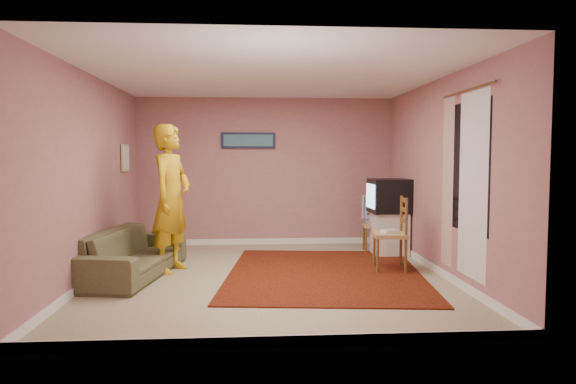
{
  "coord_description": "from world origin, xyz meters",
  "views": [
    {
      "loc": [
        -0.22,
        -6.61,
        1.57
      ],
      "look_at": [
        0.27,
        0.6,
        1.07
      ],
      "focal_mm": 32.0,
      "sensor_mm": 36.0,
      "label": 1
    }
  ],
  "objects": [
    {
      "name": "window",
      "position": [
        2.24,
        -0.9,
        1.45
      ],
      "size": [
        0.01,
        1.1,
        1.5
      ],
      "primitive_type": "cube",
      "color": "black",
      "rests_on": "wall_right"
    },
    {
      "name": "baseboard_back",
      "position": [
        0.0,
        2.49,
        0.05
      ],
      "size": [
        4.5,
        0.02,
        0.1
      ],
      "primitive_type": "cube",
      "color": "white",
      "rests_on": "ground"
    },
    {
      "name": "chair_b",
      "position": [
        1.65,
        0.26,
        0.62
      ],
      "size": [
        0.49,
        0.51,
        0.55
      ],
      "rotation": [
        0.0,
        0.0,
        -1.69
      ],
      "color": "tan",
      "rests_on": "ground"
    },
    {
      "name": "blue_throw",
      "position": [
        1.79,
        1.84,
        0.72
      ],
      "size": [
        0.37,
        0.05,
        0.39
      ],
      "primitive_type": "cube",
      "color": "#8EA9E9",
      "rests_on": "chair_a"
    },
    {
      "name": "tv_cabinet",
      "position": [
        1.95,
        1.38,
        0.34
      ],
      "size": [
        0.53,
        0.48,
        0.68
      ],
      "primitive_type": "cube",
      "color": "silver",
      "rests_on": "ground"
    },
    {
      "name": "dvd_player",
      "position": [
        1.79,
        1.65,
        0.49
      ],
      "size": [
        0.38,
        0.27,
        0.06
      ],
      "primitive_type": "cube",
      "rotation": [
        0.0,
        0.0,
        -0.02
      ],
      "color": "#A6A6AB",
      "rests_on": "chair_a"
    },
    {
      "name": "area_rug",
      "position": [
        0.73,
        0.12,
        0.01
      ],
      "size": [
        2.86,
        3.43,
        0.02
      ],
      "primitive_type": "cube",
      "rotation": [
        0.0,
        0.0,
        -0.1
      ],
      "color": "black",
      "rests_on": "ground"
    },
    {
      "name": "picture_left",
      "position": [
        -2.22,
        1.6,
        1.55
      ],
      "size": [
        0.04,
        0.38,
        0.42
      ],
      "color": "beige",
      "rests_on": "wall_left"
    },
    {
      "name": "ceiling",
      "position": [
        0.0,
        0.0,
        2.6
      ],
      "size": [
        4.5,
        5.0,
        0.02
      ],
      "primitive_type": "cube",
      "color": "white",
      "rests_on": "wall_back"
    },
    {
      "name": "wall_right",
      "position": [
        2.25,
        0.0,
        1.3
      ],
      "size": [
        0.02,
        5.0,
        2.6
      ],
      "primitive_type": "cube",
      "color": "#AD7172",
      "rests_on": "ground"
    },
    {
      "name": "curtain_floral",
      "position": [
        2.21,
        -0.35,
        1.25
      ],
      "size": [
        0.01,
        0.35,
        2.1
      ],
      "primitive_type": "cube",
      "color": "beige",
      "rests_on": "wall_right"
    },
    {
      "name": "baseboard_left",
      "position": [
        -2.24,
        0.0,
        0.05
      ],
      "size": [
        0.02,
        5.0,
        0.1
      ],
      "primitive_type": "cube",
      "color": "white",
      "rests_on": "ground"
    },
    {
      "name": "wall_front",
      "position": [
        0.0,
        -2.5,
        1.3
      ],
      "size": [
        4.5,
        0.02,
        2.6
      ],
      "primitive_type": "cube",
      "color": "#AD7172",
      "rests_on": "ground"
    },
    {
      "name": "sofa",
      "position": [
        -1.8,
        0.17,
        0.31
      ],
      "size": [
        1.15,
        2.21,
        0.61
      ],
      "primitive_type": "imported",
      "rotation": [
        0.0,
        0.0,
        1.41
      ],
      "color": "brown",
      "rests_on": "ground"
    },
    {
      "name": "person",
      "position": [
        -1.33,
        0.43,
        1.0
      ],
      "size": [
        0.71,
        0.85,
        2.01
      ],
      "primitive_type": "imported",
      "rotation": [
        0.0,
        0.0,
        1.21
      ],
      "color": "gold",
      "rests_on": "ground"
    },
    {
      "name": "chair_a",
      "position": [
        1.79,
        1.65,
        0.55
      ],
      "size": [
        0.44,
        0.43,
        0.49
      ],
      "rotation": [
        0.0,
        0.0,
        -0.1
      ],
      "color": "tan",
      "rests_on": "ground"
    },
    {
      "name": "crt_tv",
      "position": [
        1.94,
        1.38,
        0.95
      ],
      "size": [
        0.65,
        0.58,
        0.54
      ],
      "rotation": [
        0.0,
        0.0,
        0.04
      ],
      "color": "black",
      "rests_on": "tv_cabinet"
    },
    {
      "name": "wall_back",
      "position": [
        0.0,
        2.5,
        1.3
      ],
      "size": [
        4.5,
        0.02,
        2.6
      ],
      "primitive_type": "cube",
      "color": "#AD7172",
      "rests_on": "ground"
    },
    {
      "name": "picture_back",
      "position": [
        -0.3,
        2.47,
        1.85
      ],
      "size": [
        0.95,
        0.04,
        0.28
      ],
      "color": "#131835",
      "rests_on": "wall_back"
    },
    {
      "name": "wall_left",
      "position": [
        -2.25,
        0.0,
        1.3
      ],
      "size": [
        0.02,
        5.0,
        2.6
      ],
      "primitive_type": "cube",
      "color": "#AD7172",
      "rests_on": "ground"
    },
    {
      "name": "baseboard_right",
      "position": [
        2.24,
        0.0,
        0.05
      ],
      "size": [
        0.02,
        5.0,
        0.1
      ],
      "primitive_type": "cube",
      "color": "white",
      "rests_on": "ground"
    },
    {
      "name": "game_console",
      "position": [
        1.65,
        0.26,
        0.54
      ],
      "size": [
        0.26,
        0.22,
        0.05
      ],
      "primitive_type": "cube",
      "rotation": [
        0.0,
        0.0,
        0.31
      ],
      "color": "silver",
      "rests_on": "chair_b"
    },
    {
      "name": "curtain_rod",
      "position": [
        2.2,
        -0.9,
        2.32
      ],
      "size": [
        0.02,
        1.4,
        0.02
      ],
      "primitive_type": "cylinder",
      "rotation": [
        1.57,
        0.0,
        0.0
      ],
      "color": "brown",
      "rests_on": "wall_right"
    },
    {
      "name": "curtain_sheer",
      "position": [
        2.23,
        -1.05,
        1.25
      ],
      "size": [
        0.01,
        0.75,
        2.1
      ],
      "primitive_type": "cube",
      "color": "white",
      "rests_on": "wall_right"
    },
    {
      "name": "ground",
      "position": [
        0.0,
        0.0,
        0.0
      ],
      "size": [
        5.0,
        5.0,
        0.0
      ],
      "primitive_type": "plane",
      "color": "tan",
      "rests_on": "ground"
    },
    {
      "name": "baseboard_front",
      "position": [
        0.0,
        -2.49,
        0.05
      ],
      "size": [
        4.5,
        0.02,
        0.1
      ],
      "primitive_type": "cube",
      "color": "white",
      "rests_on": "ground"
    }
  ]
}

